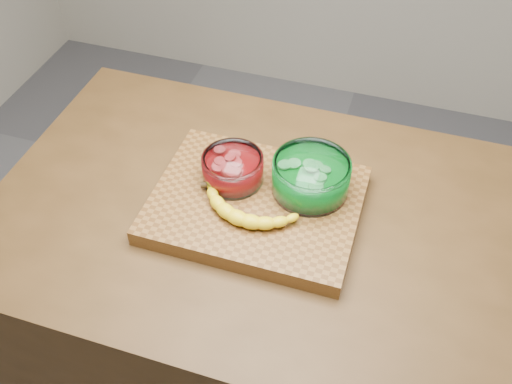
% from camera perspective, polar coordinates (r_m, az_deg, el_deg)
% --- Properties ---
extents(counter, '(1.20, 0.80, 0.90)m').
position_cam_1_polar(counter, '(1.64, 0.00, -12.47)').
color(counter, '#472E15').
rests_on(counter, ground).
extents(cutting_board, '(0.45, 0.35, 0.04)m').
position_cam_1_polar(cutting_board, '(1.26, 0.00, -1.26)').
color(cutting_board, brown).
rests_on(cutting_board, counter).
extents(bowl_red, '(0.14, 0.14, 0.06)m').
position_cam_1_polar(bowl_red, '(1.26, -2.34, 2.34)').
color(bowl_red, white).
rests_on(bowl_red, cutting_board).
extents(bowl_green, '(0.17, 0.17, 0.08)m').
position_cam_1_polar(bowl_green, '(1.24, 5.51, 1.51)').
color(bowl_green, white).
rests_on(bowl_green, cutting_board).
extents(banana, '(0.25, 0.13, 0.04)m').
position_cam_1_polar(banana, '(1.20, -0.82, -1.48)').
color(banana, yellow).
rests_on(banana, cutting_board).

